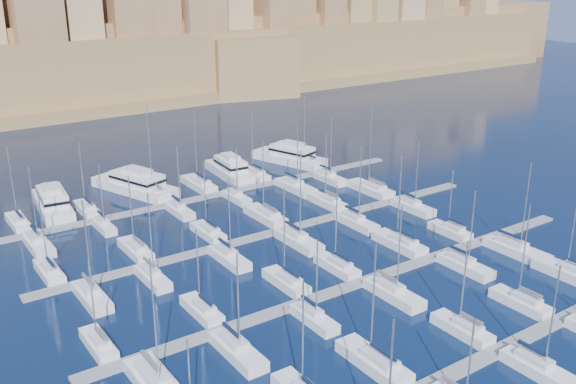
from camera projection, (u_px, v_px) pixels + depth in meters
ground at (317, 252)px, 100.26m from camera, size 600.00×600.00×0.00m
pontoon_near at (495, 352)px, 73.77m from camera, size 84.00×2.00×0.40m
pontoon_mid_near at (368, 280)px, 90.86m from camera, size 84.00×2.00×0.40m
pontoon_mid_far at (282, 230)px, 107.96m from camera, size 84.00×2.00×0.40m
pontoon_far at (219, 194)px, 125.06m from camera, size 84.00×2.00×0.40m
sailboat_2 at (374, 362)px, 71.02m from camera, size 3.00×9.99×15.15m
sailboat_3 at (463, 329)px, 77.56m from camera, size 2.46×8.21×12.39m
sailboat_4 at (521, 302)px, 83.72m from camera, size 2.52×8.41×14.42m
sailboat_5 at (571, 274)px, 91.42m from camera, size 3.22×10.72×16.54m
sailboat_9 at (539, 369)px, 69.77m from camera, size 2.67×8.91×13.78m
sailboat_12 at (99, 344)px, 74.43m from camera, size 2.29×7.64×11.51m
sailboat_13 at (202, 310)px, 81.83m from camera, size 2.43×8.12×12.02m
sailboat_14 at (286, 282)px, 89.12m from camera, size 2.59×8.65×14.65m
sailboat_15 at (337, 266)px, 93.73m from camera, size 2.48×8.25×13.38m
sailboat_16 at (400, 243)px, 101.48m from camera, size 3.00×9.99×15.31m
sailboat_17 at (450, 231)px, 106.37m from camera, size 2.38×7.95×11.47m
sailboat_19 at (237, 350)px, 73.19m from camera, size 2.79×9.29×13.51m
sailboat_20 at (314, 318)px, 79.97m from camera, size 2.30×7.68×11.83m
sailboat_21 at (393, 293)px, 86.02m from camera, size 2.85×9.51×13.71m
sailboat_22 at (465, 265)px, 93.98m from camera, size 2.69×8.98×12.83m
sailboat_23 at (516, 250)px, 99.09m from camera, size 3.20×10.67×15.31m
sailboat_24 at (50, 272)px, 92.07m from camera, size 2.52×8.42×13.10m
sailboat_25 at (136, 249)px, 99.29m from camera, size 2.68×8.94×13.10m
sailboat_26 at (208, 232)px, 105.81m from camera, size 2.55×8.50×12.92m
sailboat_27 at (266, 216)px, 112.73m from camera, size 3.05×10.17×14.75m
sailboat_28 at (327, 202)px, 119.43m from camera, size 2.73×9.12×13.95m
sailboat_29 at (371, 189)px, 126.24m from camera, size 3.24×10.80×17.77m
sailboat_30 at (92, 296)px, 85.20m from camera, size 2.78×9.27×14.93m
sailboat_31 at (153, 277)px, 90.36m from camera, size 2.46×8.20×13.89m
sailboat_32 at (229, 258)px, 96.53m from camera, size 2.70×9.00×13.81m
sailboat_33 at (298, 240)px, 102.64m from camera, size 3.06×10.20×16.10m
sailboat_34 at (356, 222)px, 109.95m from camera, size 2.69×8.96×14.69m
sailboat_35 at (412, 207)px, 116.99m from camera, size 2.74×9.13×13.36m
sailboat_36 at (19, 222)px, 109.78m from camera, size 2.66×8.88×14.21m
sailboat_37 at (87, 209)px, 115.93m from camera, size 2.57×8.57×13.46m
sailboat_38 at (154, 193)px, 124.00m from camera, size 3.24×10.80×17.72m
sailboat_39 at (199, 184)px, 129.07m from camera, size 3.19×10.64×16.34m
sailboat_40 at (254, 174)px, 135.29m from camera, size 2.74×9.14×14.10m
sailboat_41 at (306, 163)px, 143.04m from camera, size 3.02×10.08×15.93m
sailboat_42 at (38, 244)px, 101.26m from camera, size 3.00×10.01×13.92m
sailboat_43 at (104, 226)px, 108.36m from camera, size 2.13×7.09×11.95m
sailboat_44 at (179, 210)px, 115.29m from camera, size 2.44×8.14×13.06m
sailboat_45 at (236, 197)px, 121.90m from camera, size 2.29×7.63×10.98m
sailboat_46 at (295, 187)px, 127.56m from camera, size 3.17×10.55×13.87m
sailboat_47 at (329, 178)px, 132.98m from camera, size 2.70×9.01×13.87m
motor_yacht_a at (53, 202)px, 116.47m from camera, size 6.77×17.18×5.25m
motor_yacht_b at (136, 184)px, 126.30m from camera, size 12.02×20.32×5.25m
motor_yacht_c at (230, 169)px, 135.60m from camera, size 5.96×15.91×5.25m
motor_yacht_d at (290, 155)px, 145.16m from camera, size 10.59×18.53×5.25m
fortified_city at (40, 53)px, 215.93m from camera, size 460.00×108.95×59.52m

